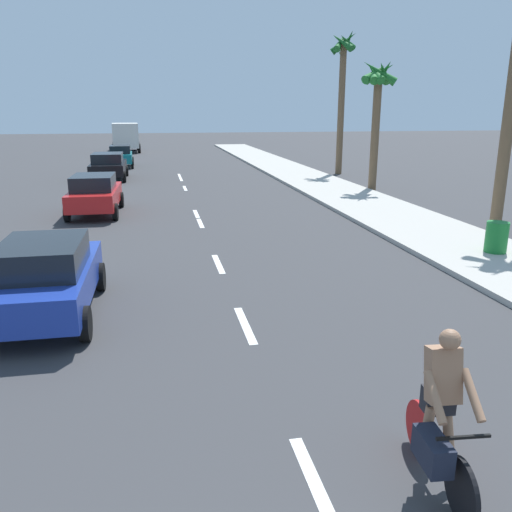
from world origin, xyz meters
TOP-DOWN VIEW (x-y plane):
  - ground_plane at (0.00, 20.00)m, footprint 160.00×160.00m
  - sidewalk_strip at (7.39, 22.00)m, footprint 3.60×80.00m
  - lane_stripe_1 at (0.00, 4.35)m, footprint 0.16×1.80m
  - lane_stripe_2 at (0.00, 8.91)m, footprint 0.16×1.80m
  - lane_stripe_3 at (0.00, 13.11)m, footprint 0.16×1.80m
  - lane_stripe_4 at (0.00, 18.52)m, footprint 0.16×1.80m
  - lane_stripe_5 at (0.00, 20.19)m, footprint 0.16×1.80m
  - lane_stripe_6 at (0.00, 27.48)m, footprint 0.16×1.80m
  - lane_stripe_7 at (0.00, 31.35)m, footprint 0.16×1.80m
  - lane_stripe_8 at (0.00, 33.20)m, footprint 0.16×1.80m
  - cyclist at (1.27, 4.17)m, footprint 0.64×1.71m
  - parked_car_blue at (-3.75, 10.10)m, footprint 1.90×4.06m
  - parked_car_red at (-3.90, 20.96)m, footprint 2.00×4.17m
  - parked_car_black at (-4.22, 32.02)m, footprint 2.10×4.57m
  - parked_car_teal at (-3.89, 39.12)m, footprint 1.86×3.85m
  - delivery_truck at (-4.16, 54.11)m, footprint 2.90×6.35m
  - palm_tree_far at (9.47, 24.97)m, footprint 1.90×1.97m
  - palm_tree_distant at (10.24, 32.15)m, footprint 1.77×1.81m
  - trash_bin_near at (7.73, 12.32)m, footprint 0.60×0.60m

SIDE VIEW (x-z plane):
  - ground_plane at x=0.00m, z-range 0.00..0.00m
  - lane_stripe_1 at x=0.00m, z-range 0.00..0.01m
  - lane_stripe_2 at x=0.00m, z-range 0.00..0.01m
  - lane_stripe_3 at x=0.00m, z-range 0.00..0.01m
  - lane_stripe_4 at x=0.00m, z-range 0.00..0.01m
  - lane_stripe_5 at x=0.00m, z-range 0.00..0.01m
  - lane_stripe_6 at x=0.00m, z-range 0.00..0.01m
  - lane_stripe_7 at x=0.00m, z-range 0.00..0.01m
  - lane_stripe_8 at x=0.00m, z-range 0.00..0.01m
  - sidewalk_strip at x=7.39m, z-range 0.00..0.14m
  - trash_bin_near at x=7.73m, z-range 0.14..1.00m
  - cyclist at x=1.27m, z-range -0.08..1.74m
  - parked_car_teal at x=-3.89m, z-range 0.05..1.62m
  - parked_car_blue at x=-3.75m, z-range 0.05..1.62m
  - parked_car_red at x=-3.90m, z-range 0.05..1.62m
  - parked_car_black at x=-4.22m, z-range 0.06..1.63m
  - delivery_truck at x=-4.16m, z-range 0.10..2.90m
  - palm_tree_far at x=9.47m, z-range 1.71..8.18m
  - palm_tree_distant at x=10.24m, z-range 1.83..10.60m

